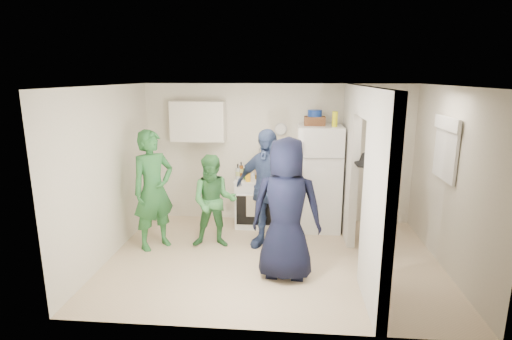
{
  "coord_description": "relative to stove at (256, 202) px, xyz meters",
  "views": [
    {
      "loc": [
        0.22,
        -5.41,
        2.64
      ],
      "look_at": [
        -0.28,
        0.4,
        1.25
      ],
      "focal_mm": 28.0,
      "sensor_mm": 36.0,
      "label": 1
    }
  ],
  "objects": [
    {
      "name": "floor",
      "position": [
        0.36,
        -1.37,
        -0.43
      ],
      "size": [
        4.8,
        4.8,
        0.0
      ],
      "primitive_type": "plane",
      "color": "beige",
      "rests_on": "ground"
    },
    {
      "name": "wall_back",
      "position": [
        0.36,
        0.33,
        0.82
      ],
      "size": [
        4.8,
        0.0,
        4.8
      ],
      "primitive_type": "plane",
      "rotation": [
        1.57,
        0.0,
        0.0
      ],
      "color": "silver",
      "rests_on": "floor"
    },
    {
      "name": "wall_front",
      "position": [
        0.36,
        -3.07,
        0.82
      ],
      "size": [
        4.8,
        0.0,
        4.8
      ],
      "primitive_type": "plane",
      "rotation": [
        -1.57,
        0.0,
        0.0
      ],
      "color": "silver",
      "rests_on": "floor"
    },
    {
      "name": "wall_left",
      "position": [
        -2.04,
        -1.37,
        0.82
      ],
      "size": [
        0.0,
        3.4,
        3.4
      ],
      "primitive_type": "plane",
      "rotation": [
        1.57,
        0.0,
        1.57
      ],
      "color": "silver",
      "rests_on": "floor"
    },
    {
      "name": "wall_right",
      "position": [
        2.76,
        -1.37,
        0.82
      ],
      "size": [
        0.0,
        3.4,
        3.4
      ],
      "primitive_type": "plane",
      "rotation": [
        1.57,
        0.0,
        -1.57
      ],
      "color": "silver",
      "rests_on": "floor"
    },
    {
      "name": "ceiling",
      "position": [
        0.36,
        -1.37,
        2.07
      ],
      "size": [
        4.8,
        4.8,
        0.0
      ],
      "primitive_type": "plane",
      "rotation": [
        3.14,
        0.0,
        0.0
      ],
      "color": "white",
      "rests_on": "wall_back"
    },
    {
      "name": "partition_pier_back",
      "position": [
        1.56,
        -0.27,
        0.82
      ],
      "size": [
        0.12,
        1.2,
        2.5
      ],
      "primitive_type": "cube",
      "color": "silver",
      "rests_on": "floor"
    },
    {
      "name": "partition_pier_front",
      "position": [
        1.56,
        -2.47,
        0.82
      ],
      "size": [
        0.12,
        1.2,
        2.5
      ],
      "primitive_type": "cube",
      "color": "silver",
      "rests_on": "floor"
    },
    {
      "name": "partition_header",
      "position": [
        1.56,
        -1.37,
        1.87
      ],
      "size": [
        0.12,
        1.0,
        0.4
      ],
      "primitive_type": "cube",
      "color": "silver",
      "rests_on": "partition_pier_back"
    },
    {
      "name": "stove",
      "position": [
        0.0,
        0.0,
        0.0
      ],
      "size": [
        0.73,
        0.61,
        0.87
      ],
      "primitive_type": "cube",
      "color": "white",
      "rests_on": "floor"
    },
    {
      "name": "upper_cabinet",
      "position": [
        -1.04,
        0.15,
        1.42
      ],
      "size": [
        0.95,
        0.34,
        0.7
      ],
      "primitive_type": "cube",
      "color": "silver",
      "rests_on": "wall_back"
    },
    {
      "name": "fridge",
      "position": [
        1.09,
        -0.03,
        0.47
      ],
      "size": [
        0.75,
        0.72,
        1.81
      ],
      "primitive_type": "cube",
      "color": "white",
      "rests_on": "floor"
    },
    {
      "name": "wicker_basket",
      "position": [
        0.99,
        0.02,
        1.45
      ],
      "size": [
        0.35,
        0.25,
        0.15
      ],
      "primitive_type": "cube",
      "color": "brown",
      "rests_on": "fridge"
    },
    {
      "name": "blue_bowl",
      "position": [
        0.99,
        0.02,
        1.58
      ],
      "size": [
        0.24,
        0.24,
        0.11
      ],
      "primitive_type": "cylinder",
      "color": "navy",
      "rests_on": "wicker_basket"
    },
    {
      "name": "yellow_cup_stack_top",
      "position": [
        1.31,
        -0.13,
        1.5
      ],
      "size": [
        0.09,
        0.09,
        0.25
      ],
      "primitive_type": "cylinder",
      "color": "yellow",
      "rests_on": "fridge"
    },
    {
      "name": "wall_clock",
      "position": [
        0.41,
        0.31,
        1.27
      ],
      "size": [
        0.22,
        0.02,
        0.22
      ],
      "primitive_type": "cylinder",
      "rotation": [
        1.57,
        0.0,
        0.0
      ],
      "color": "white",
      "rests_on": "wall_back"
    },
    {
      "name": "spice_shelf",
      "position": [
        0.36,
        0.28,
        0.92
      ],
      "size": [
        0.35,
        0.08,
        0.03
      ],
      "primitive_type": "cube",
      "color": "olive",
      "rests_on": "wall_back"
    },
    {
      "name": "nook_window",
      "position": [
        2.74,
        -1.17,
        1.22
      ],
      "size": [
        0.03,
        0.7,
        0.8
      ],
      "primitive_type": "cube",
      "color": "black",
      "rests_on": "wall_right"
    },
    {
      "name": "nook_window_frame",
      "position": [
        2.73,
        -1.17,
        1.22
      ],
      "size": [
        0.04,
        0.76,
        0.86
      ],
      "primitive_type": "cube",
      "color": "white",
      "rests_on": "wall_right"
    },
    {
      "name": "nook_valance",
      "position": [
        2.7,
        -1.17,
        1.57
      ],
      "size": [
        0.04,
        0.82,
        0.18
      ],
      "primitive_type": "cube",
      "color": "white",
      "rests_on": "wall_right"
    },
    {
      "name": "yellow_cup_stack_stove",
      "position": [
        -0.12,
        -0.22,
        0.56
      ],
      "size": [
        0.09,
        0.09,
        0.25
      ],
      "primitive_type": "cylinder",
      "color": "#F6AC14",
      "rests_on": "stove"
    },
    {
      "name": "red_cup",
      "position": [
        0.22,
        -0.2,
        0.49
      ],
      "size": [
        0.09,
        0.09,
        0.12
      ],
      "primitive_type": "cylinder",
      "color": "red",
      "rests_on": "stove"
    },
    {
      "name": "person_green_left",
      "position": [
        -1.49,
        -1.07,
        0.49
      ],
      "size": [
        0.78,
        0.8,
        1.85
      ],
      "primitive_type": "imported",
      "rotation": [
        0.0,
        0.0,
        0.82
      ],
      "color": "#2A6A2D",
      "rests_on": "floor"
    },
    {
      "name": "person_green_center",
      "position": [
        -0.57,
        -0.97,
        0.3
      ],
      "size": [
        0.76,
        0.62,
        1.47
      ],
      "primitive_type": "imported",
      "rotation": [
        0.0,
        0.0,
        0.09
      ],
      "color": "#38804A",
      "rests_on": "floor"
    },
    {
      "name": "person_denim",
      "position": [
        0.24,
        -0.9,
        0.5
      ],
      "size": [
        1.18,
        0.91,
        1.87
      ],
      "primitive_type": "imported",
      "rotation": [
        0.0,
        0.0,
        -0.48
      ],
      "color": "#344D72",
      "rests_on": "floor"
    },
    {
      "name": "person_navy",
      "position": [
        0.55,
        -1.86,
        0.51
      ],
      "size": [
        0.97,
        0.68,
        1.89
      ],
      "primitive_type": "imported",
      "rotation": [
        0.0,
        0.0,
        -3.23
      ],
      "color": "black",
      "rests_on": "floor"
    },
    {
      "name": "person_nook",
      "position": [
        1.81,
        -1.03,
        0.36
      ],
      "size": [
        0.88,
        1.16,
        1.59
      ],
      "primitive_type": "imported",
      "rotation": [
        0.0,
        0.0,
        -1.88
      ],
      "color": "black",
      "rests_on": "floor"
    },
    {
      "name": "bottle_a",
      "position": [
        -0.28,
        0.12,
        0.57
      ],
      "size": [
        0.07,
        0.07,
        0.26
      ],
      "primitive_type": "cylinder",
      "color": "brown",
      "rests_on": "stove"
    },
    {
      "name": "bottle_b",
      "position": [
        -0.18,
        -0.1,
        0.56
      ],
      "size": [
        0.07,
        0.07,
        0.26
      ],
      "primitive_type": "cylinder",
      "color": "#214517",
      "rests_on": "stove"
    },
    {
      "name": "bottle_c",
      "position": [
        -0.07,
        0.17,
        0.56
      ],
      "size": [
        0.06,
        0.06,
        0.25
      ],
      "primitive_type": "cylinder",
      "color": "silver",
      "rests_on": "stove"
    },
    {
      "name": "bottle_d",
      "position": [
        0.02,
        -0.05,
        0.59
      ],
      "size": [
        0.07,
        0.07,
        0.32
      ],
      "primitive_type": "cylinder",
      "color": "#53410E",
      "rests_on": "stove"
    },
    {
      "name": "bottle_e",
      "position": [
        0.09,
        0.17,
        0.6
      ],
      "size": [
        0.08,
        0.08,
        0.33
      ],
      "primitive_type": "cylinder",
      "color": "#969AA6",
      "rests_on": "stove"
    },
    {
      "name": "bottle_f",
      "position": [
        0.19,
        0.01,
        0.57
      ],
      "size": [
        0.06,
        0.06,
        0.28
      ],
      "primitive_type": "cylinder",
      "color": "#153916",
      "rests_on": "stove"
    },
    {
      "name": "bottle_g",
      "position": [
        0.25,
        0.16,
        0.6
      ],
      "size": [
        0.06,
        0.06,
        0.33
      ],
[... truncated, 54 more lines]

